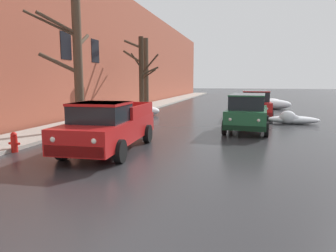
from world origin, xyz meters
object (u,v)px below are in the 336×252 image
Objects in this scene: pickup_truck_red_approaching_near_lane at (109,126)px; suv_red_parked_kerbside_mid at (255,103)px; suv_green_parked_kerbside_close at (247,111)px; fire_hydrant at (14,142)px; bare_tree_second_along_sidewalk at (76,62)px; bare_tree_far_down_block at (145,72)px; bare_tree_mid_block at (142,75)px.

pickup_truck_red_approaching_near_lane is 1.22× the size of suv_red_parked_kerbside_mid.
fire_hydrant is at bearing -139.43° from suv_green_parked_kerbside_close.
bare_tree_second_along_sidewalk is 1.16× the size of pickup_truck_red_approaching_near_lane.
bare_tree_far_down_block is 11.11m from suv_green_parked_kerbside_close.
bare_tree_second_along_sidewalk reaches higher than pickup_truck_red_approaching_near_lane.
fire_hydrant is at bearing -90.59° from bare_tree_mid_block.
bare_tree_mid_block is 10.20m from suv_green_parked_kerbside_close.
suv_green_parked_kerbside_close is 5.87m from suv_red_parked_kerbside_mid.
bare_tree_second_along_sidewalk is at bearing -89.68° from bare_tree_far_down_block.
bare_tree_far_down_block reaches higher than bare_tree_mid_block.
fire_hydrant is (-3.10, -0.99, -0.53)m from pickup_truck_red_approaching_near_lane.
bare_tree_far_down_block reaches higher than pickup_truck_red_approaching_near_lane.
bare_tree_mid_block is at bearing 175.75° from suv_red_parked_kerbside_mid.
suv_green_parked_kerbside_close and suv_red_parked_kerbside_mid have the same top height.
suv_green_parked_kerbside_close reaches higher than fire_hydrant.
fire_hydrant is at bearing -123.44° from suv_red_parked_kerbside_mid.
pickup_truck_red_approaching_near_lane is at bearing -46.48° from bare_tree_second_along_sidewalk.
pickup_truck_red_approaching_near_lane is at bearing 17.72° from fire_hydrant.
bare_tree_mid_block reaches higher than suv_green_parked_kerbside_close.
suv_red_parked_kerbside_mid reaches higher than pickup_truck_red_approaching_near_lane.
bare_tree_far_down_block is 1.05× the size of pickup_truck_red_approaching_near_lane.
suv_red_parked_kerbside_mid is (5.17, 11.54, 0.11)m from pickup_truck_red_approaching_near_lane.
bare_tree_far_down_block is at bearing 135.95° from suv_green_parked_kerbside_close.
bare_tree_second_along_sidewalk is 5.16m from fire_hydrant.
bare_tree_second_along_sidewalk is at bearing -90.76° from bare_tree_mid_block.
suv_green_parked_kerbside_close is at bearing 40.57° from fire_hydrant.
bare_tree_far_down_block reaches higher than fire_hydrant.
bare_tree_second_along_sidewalk reaches higher than suv_green_parked_kerbside_close.
bare_tree_second_along_sidewalk is 5.09m from pickup_truck_red_approaching_near_lane.
pickup_truck_red_approaching_near_lane is 3.30m from fire_hydrant.
suv_red_parked_kerbside_mid is at bearing 45.11° from bare_tree_second_along_sidewalk.
bare_tree_mid_block is 0.99× the size of bare_tree_far_down_block.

